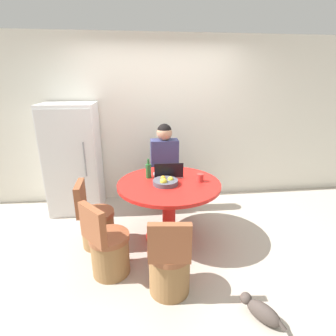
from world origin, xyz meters
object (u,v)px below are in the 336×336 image
object	(u,v)px
refrigerator	(74,159)
laptop	(168,174)
chair_near_left_corner	(108,250)
bottle	(148,171)
person_seated	(164,163)
chair_left_side	(96,224)
dining_table	(169,199)
chair_near_camera	(169,267)
cat	(261,311)
fruit_bowl	(165,182)

from	to	relation	value
refrigerator	laptop	bearing A→B (deg)	-30.97
chair_near_left_corner	bottle	xyz separation A→B (m)	(0.46, 0.75, 0.59)
refrigerator	person_seated	xyz separation A→B (m)	(1.34, -0.15, -0.06)
chair_left_side	person_seated	xyz separation A→B (m)	(0.92, 0.87, 0.47)
dining_table	chair_left_side	xyz separation A→B (m)	(-0.89, -0.03, -0.28)
chair_left_side	bottle	world-z (taller)	bottle
refrigerator	chair_near_left_corner	size ratio (longest dim) A/B	1.97
person_seated	laptop	distance (m)	0.65
refrigerator	chair_left_side	distance (m)	1.23
refrigerator	bottle	distance (m)	1.34
refrigerator	person_seated	bearing A→B (deg)	-6.33
bottle	chair_near_camera	bearing A→B (deg)	-82.94
refrigerator	chair_left_side	bearing A→B (deg)	-67.54
person_seated	laptop	world-z (taller)	person_seated
chair_left_side	cat	size ratio (longest dim) A/B	2.27
person_seated	fruit_bowl	bearing A→B (deg)	85.10
fruit_bowl	cat	distance (m)	1.58
dining_table	chair_near_left_corner	bearing A→B (deg)	-140.99
chair_near_camera	chair_near_left_corner	xyz separation A→B (m)	(-0.59, 0.33, 0.00)
chair_left_side	bottle	distance (m)	0.91
chair_near_left_corner	person_seated	world-z (taller)	person_seated
chair_near_camera	fruit_bowl	bearing A→B (deg)	-87.11
chair_near_camera	person_seated	bearing A→B (deg)	-87.78
fruit_bowl	bottle	world-z (taller)	bottle
chair_near_left_corner	bottle	size ratio (longest dim) A/B	3.38
dining_table	person_seated	world-z (taller)	person_seated
bottle	chair_left_side	bearing A→B (deg)	-161.22
refrigerator	dining_table	size ratio (longest dim) A/B	1.31
refrigerator	chair_near_left_corner	distance (m)	1.75
refrigerator	person_seated	distance (m)	1.35
refrigerator	dining_table	xyz separation A→B (m)	(1.31, -0.99, -0.26)
chair_near_camera	cat	distance (m)	0.86
chair_near_left_corner	person_seated	distance (m)	1.65
chair_left_side	chair_near_left_corner	xyz separation A→B (m)	(0.20, -0.53, 0.00)
chair_near_camera	bottle	world-z (taller)	bottle
refrigerator	laptop	xyz separation A→B (m)	(1.32, -0.79, -0.00)
dining_table	chair_near_left_corner	world-z (taller)	chair_near_left_corner
laptop	bottle	size ratio (longest dim) A/B	1.47
person_seated	chair_left_side	bearing A→B (deg)	43.45
bottle	cat	xyz separation A→B (m)	(0.87, -1.48, -0.78)
chair_near_camera	refrigerator	bearing A→B (deg)	-50.60
refrigerator	chair_near_camera	xyz separation A→B (m)	(1.21, -1.88, -0.53)
dining_table	chair_left_side	size ratio (longest dim) A/B	1.50
bottle	cat	distance (m)	1.88
fruit_bowl	cat	world-z (taller)	fruit_bowl
refrigerator	fruit_bowl	size ratio (longest dim) A/B	5.49
dining_table	laptop	xyz separation A→B (m)	(0.01, 0.19, 0.26)
dining_table	chair_near_left_corner	size ratio (longest dim) A/B	1.50
chair_near_camera	laptop	world-z (taller)	laptop
person_seated	refrigerator	bearing A→B (deg)	-6.33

